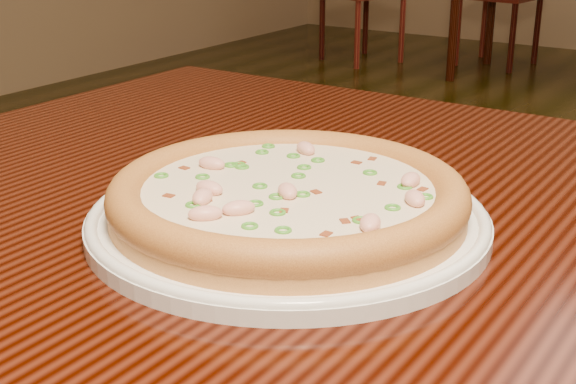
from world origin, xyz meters
The scene contains 3 objects.
hero_table centered at (-0.13, -0.69, 0.65)m, with size 1.20×0.80×0.75m.
plate centered at (-0.25, -0.74, 0.76)m, with size 0.31×0.31×0.02m.
pizza centered at (-0.24, -0.74, 0.78)m, with size 0.28×0.28×0.03m.
Camera 1 is at (0.07, -1.22, 0.99)m, focal length 50.00 mm.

